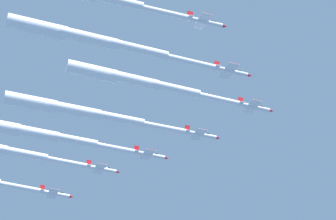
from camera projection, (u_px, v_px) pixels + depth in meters
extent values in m
cylinder|color=silver|center=(254.00, 107.00, 221.14)|extent=(2.01, 9.07, 1.41)
cone|color=red|center=(271.00, 111.00, 222.22)|extent=(1.42, 1.39, 1.33)
cylinder|color=black|center=(237.00, 103.00, 220.13)|extent=(1.09, 0.67, 1.05)
ellipsoid|color=black|center=(261.00, 107.00, 221.77)|extent=(1.07, 1.96, 0.90)
cube|color=silver|center=(252.00, 107.00, 221.01)|extent=(8.12, 3.23, 2.95)
cube|color=red|center=(247.00, 112.00, 224.41)|extent=(0.85, 2.34, 0.33)
cube|color=red|center=(257.00, 101.00, 217.66)|extent=(0.85, 2.34, 0.33)
cube|color=silver|center=(240.00, 104.00, 220.34)|extent=(3.12, 1.30, 1.17)
cube|color=red|center=(241.00, 101.00, 220.74)|extent=(0.84, 1.45, 1.83)
cylinder|color=white|center=(216.00, 98.00, 218.87)|extent=(2.65, 12.94, 1.79)
cylinder|color=white|center=(176.00, 89.00, 216.22)|extent=(3.54, 13.00, 2.68)
cylinder|color=white|center=(134.00, 80.00, 214.19)|extent=(4.43, 13.06, 3.58)
cylinder|color=white|center=(92.00, 71.00, 212.19)|extent=(5.32, 13.12, 4.47)
cylinder|color=silver|center=(200.00, 134.00, 225.77)|extent=(1.80, 9.05, 1.43)
cone|color=red|center=(218.00, 138.00, 226.76)|extent=(1.41, 1.36, 1.36)
cylinder|color=black|center=(184.00, 131.00, 224.84)|extent=(1.10, 0.64, 1.07)
ellipsoid|color=black|center=(207.00, 134.00, 226.34)|extent=(1.04, 1.94, 0.91)
cube|color=silver|center=(198.00, 134.00, 225.64)|extent=(7.96, 3.02, 3.25)
cube|color=red|center=(194.00, 139.00, 229.13)|extent=(0.78, 2.33, 0.35)
cube|color=red|center=(203.00, 129.00, 222.21)|extent=(0.78, 2.33, 0.35)
cube|color=silver|center=(187.00, 132.00, 225.03)|extent=(3.05, 1.22, 1.28)
cube|color=red|center=(187.00, 129.00, 225.40)|extent=(0.88, 1.43, 1.81)
cylinder|color=white|center=(161.00, 127.00, 223.62)|extent=(2.38, 13.64, 1.82)
cylinder|color=white|center=(119.00, 118.00, 221.04)|extent=(3.29, 13.68, 2.73)
cylinder|color=white|center=(75.00, 110.00, 219.09)|extent=(4.20, 13.72, 3.64)
cylinder|color=white|center=(30.00, 102.00, 217.17)|extent=(5.11, 13.76, 4.55)
cylinder|color=silver|center=(231.00, 71.00, 209.12)|extent=(2.00, 9.07, 1.40)
cone|color=red|center=(250.00, 75.00, 210.20)|extent=(1.41, 1.39, 1.33)
cylinder|color=black|center=(213.00, 67.00, 208.11)|extent=(1.09, 0.67, 1.05)
ellipsoid|color=black|center=(238.00, 71.00, 209.75)|extent=(1.06, 1.96, 0.89)
cube|color=silver|center=(229.00, 71.00, 208.98)|extent=(8.16, 3.23, 2.84)
cube|color=red|center=(224.00, 77.00, 212.37)|extent=(0.85, 2.34, 0.32)
cube|color=red|center=(234.00, 64.00, 205.66)|extent=(0.85, 2.34, 0.32)
cube|color=silver|center=(217.00, 68.00, 208.31)|extent=(3.13, 1.30, 1.13)
cube|color=red|center=(217.00, 64.00, 208.73)|extent=(0.82, 1.45, 1.84)
cylinder|color=white|center=(188.00, 61.00, 206.69)|extent=(2.75, 14.62, 1.78)
cylinder|color=white|center=(139.00, 49.00, 203.73)|extent=(3.64, 14.68, 2.67)
cylinder|color=white|center=(89.00, 38.00, 201.38)|extent=(4.53, 14.74, 3.55)
cylinder|color=white|center=(37.00, 27.00, 199.06)|extent=(5.41, 14.80, 4.44)
cylinder|color=silver|center=(149.00, 155.00, 232.04)|extent=(1.86, 9.06, 1.42)
cone|color=red|center=(167.00, 158.00, 233.05)|extent=(1.41, 1.36, 1.35)
cylinder|color=black|center=(133.00, 151.00, 231.08)|extent=(1.10, 0.65, 1.07)
ellipsoid|color=black|center=(156.00, 154.00, 232.62)|extent=(1.05, 1.94, 0.91)
cube|color=silver|center=(147.00, 154.00, 231.91)|extent=(8.00, 3.08, 3.17)
cube|color=red|center=(144.00, 159.00, 235.37)|extent=(0.80, 2.33, 0.35)
cube|color=red|center=(151.00, 150.00, 228.50)|extent=(0.80, 2.33, 0.35)
cube|color=silver|center=(136.00, 152.00, 231.28)|extent=(3.07, 1.24, 1.25)
cube|color=red|center=(136.00, 149.00, 231.66)|extent=(0.87, 1.44, 1.81)
cylinder|color=white|center=(113.00, 148.00, 229.95)|extent=(2.40, 12.32, 1.81)
cylinder|color=white|center=(75.00, 140.00, 227.55)|extent=(3.30, 12.36, 2.72)
cylinder|color=white|center=(37.00, 133.00, 225.78)|extent=(4.21, 12.41, 3.62)
cylinder|color=silver|center=(205.00, 22.00, 199.49)|extent=(1.89, 9.06, 1.43)
cone|color=red|center=(224.00, 26.00, 200.51)|extent=(1.42, 1.37, 1.36)
cylinder|color=black|center=(186.00, 17.00, 198.52)|extent=(1.10, 0.65, 1.07)
ellipsoid|color=black|center=(213.00, 22.00, 200.07)|extent=(1.06, 1.95, 0.91)
cube|color=silver|center=(202.00, 21.00, 199.36)|extent=(7.98, 3.10, 3.26)
cube|color=red|center=(198.00, 28.00, 202.84)|extent=(0.80, 2.33, 0.35)
cube|color=red|center=(207.00, 14.00, 195.94)|extent=(0.80, 2.33, 0.35)
cube|color=silver|center=(190.00, 18.00, 198.72)|extent=(3.06, 1.25, 1.28)
cube|color=red|center=(190.00, 15.00, 199.10)|extent=(0.89, 1.44, 1.81)
cylinder|color=white|center=(162.00, 12.00, 197.33)|extent=(2.48, 12.98, 1.82)
cylinder|color=white|center=(116.00, 1.00, 194.78)|extent=(3.39, 13.03, 2.73)
cylinder|color=silver|center=(101.00, 169.00, 239.61)|extent=(1.91, 9.07, 1.40)
cone|color=red|center=(118.00, 172.00, 240.66)|extent=(1.40, 1.37, 1.33)
cylinder|color=black|center=(85.00, 166.00, 238.63)|extent=(1.08, 0.66, 1.05)
ellipsoid|color=black|center=(108.00, 169.00, 240.22)|extent=(1.05, 1.95, 0.89)
cube|color=silver|center=(99.00, 169.00, 239.48)|extent=(8.12, 3.15, 2.91)
cube|color=red|center=(97.00, 173.00, 242.88)|extent=(0.82, 2.34, 0.33)
cube|color=red|center=(102.00, 164.00, 236.13)|extent=(0.82, 2.34, 0.33)
cube|color=silver|center=(88.00, 166.00, 238.83)|extent=(3.11, 1.27, 1.15)
cube|color=red|center=(89.00, 163.00, 239.24)|extent=(0.82, 1.44, 1.83)
cylinder|color=white|center=(64.00, 162.00, 237.37)|extent=(2.54, 13.33, 1.78)
cylinder|color=white|center=(24.00, 154.00, 234.73)|extent=(3.43, 13.38, 2.68)
cylinder|color=silver|center=(54.00, 194.00, 244.11)|extent=(1.98, 9.07, 1.39)
cone|color=red|center=(71.00, 197.00, 245.19)|extent=(1.41, 1.38, 1.32)
cylinder|color=black|center=(38.00, 191.00, 243.11)|extent=(1.08, 0.67, 1.05)
ellipsoid|color=black|center=(61.00, 193.00, 244.74)|extent=(1.06, 1.96, 0.89)
cube|color=silver|center=(53.00, 193.00, 243.98)|extent=(8.16, 3.21, 2.82)
cube|color=red|center=(51.00, 197.00, 247.36)|extent=(0.84, 2.34, 0.32)
cube|color=red|center=(55.00, 189.00, 240.66)|extent=(0.84, 2.34, 0.32)
cube|color=silver|center=(42.00, 191.00, 243.31)|extent=(3.13, 1.30, 1.12)
cube|color=red|center=(42.00, 188.00, 243.73)|extent=(0.81, 1.44, 1.84)
cylinder|color=white|center=(17.00, 187.00, 241.79)|extent=(2.65, 13.66, 1.77)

